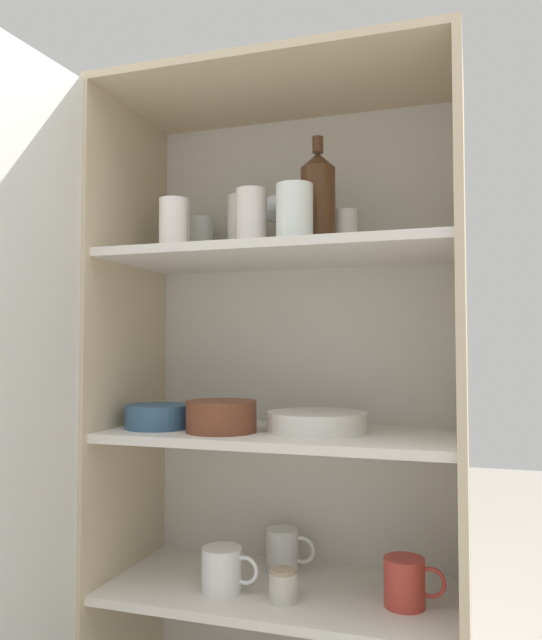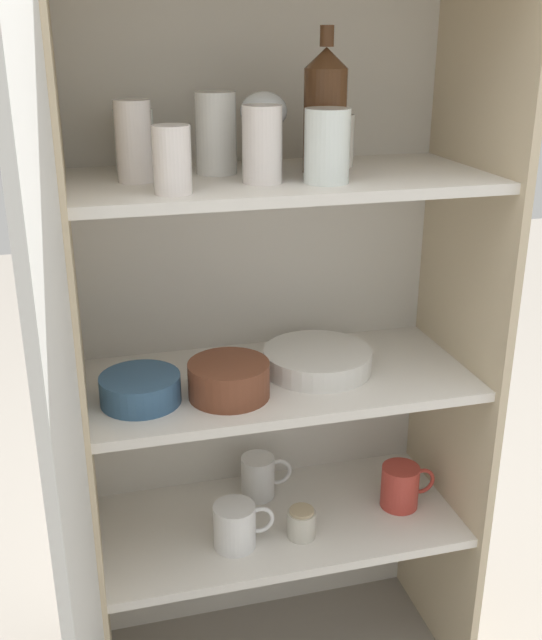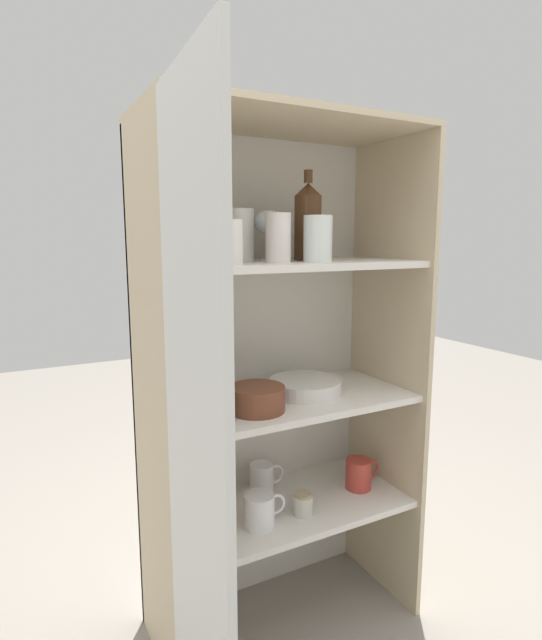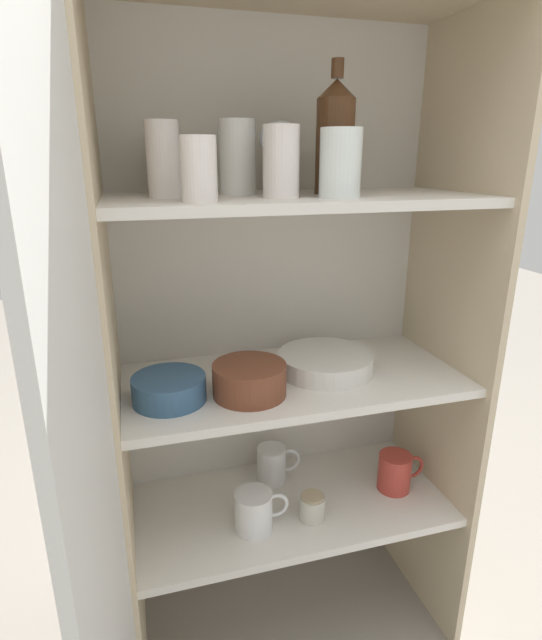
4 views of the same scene
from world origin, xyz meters
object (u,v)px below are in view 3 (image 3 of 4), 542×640
Objects in this scene: serving_bowl_small at (257,398)px; coffee_mug_primary at (359,474)px; mixing_bowl_large at (197,408)px; wine_bottle at (308,221)px; storage_jar at (303,504)px; plate_stack_white at (305,386)px.

serving_bowl_small is 0.52m from coffee_mug_primary.
coffee_mug_primary is at bearing 2.17° from mixing_bowl_large.
storage_jar is (-0.06, -0.08, -0.84)m from wine_bottle.
wine_bottle is at bearing 8.33° from mixing_bowl_large.
plate_stack_white is 3.40× the size of storage_jar.
plate_stack_white is (-0.00, -0.00, -0.50)m from wine_bottle.
wine_bottle is 1.65× the size of serving_bowl_small.
mixing_bowl_large reaches higher than storage_jar.
coffee_mug_primary is at bearing -9.21° from plate_stack_white.
storage_jar is (-0.05, -0.08, -0.34)m from plate_stack_white.
plate_stack_white is 0.22m from serving_bowl_small.
plate_stack_white is 1.47× the size of mixing_bowl_large.
storage_jar is (0.32, -0.03, -0.35)m from mixing_bowl_large.
serving_bowl_small reaches higher than plate_stack_white.
plate_stack_white is at bearing 56.40° from storage_jar.
wine_bottle is at bearing 24.74° from plate_stack_white.
serving_bowl_small reaches higher than mixing_bowl_large.
wine_bottle is at bearing 170.15° from coffee_mug_primary.
serving_bowl_small is at bearing -6.21° from mixing_bowl_large.
mixing_bowl_large is 2.31× the size of storage_jar.
serving_bowl_small is at bearing 175.99° from storage_jar.
storage_jar is at bearing -5.18° from mixing_bowl_large.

